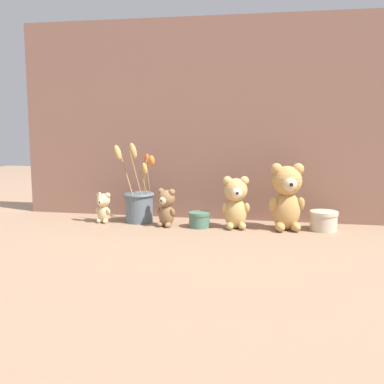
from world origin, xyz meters
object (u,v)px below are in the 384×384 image
(teddy_bear_large, at_px, (287,195))
(decorative_tin_tall, at_px, (324,221))
(teddy_bear_tiny, at_px, (103,207))
(decorative_tin_short, at_px, (200,219))
(teddy_bear_small, at_px, (166,207))
(teddy_bear_medium, at_px, (236,201))
(flower_vase, at_px, (139,202))

(teddy_bear_large, bearing_deg, decorative_tin_tall, 8.33)
(teddy_bear_large, xyz_separation_m, teddy_bear_tiny, (-0.68, -0.01, -0.06))
(decorative_tin_short, bearing_deg, teddy_bear_tiny, 179.29)
(decorative_tin_tall, distance_m, decorative_tin_short, 0.44)
(teddy_bear_small, height_order, decorative_tin_short, teddy_bear_small)
(teddy_bear_tiny, bearing_deg, teddy_bear_medium, 0.05)
(teddy_bear_medium, xyz_separation_m, decorative_tin_tall, (0.31, 0.03, -0.06))
(flower_vase, xyz_separation_m, decorative_tin_short, (0.24, -0.04, -0.05))
(teddy_bear_medium, distance_m, teddy_bear_tiny, 0.50)
(teddy_bear_medium, relative_size, decorative_tin_tall, 1.90)
(teddy_bear_large, height_order, decorative_tin_tall, teddy_bear_large)
(teddy_bear_medium, height_order, teddy_bear_small, teddy_bear_medium)
(teddy_bear_small, distance_m, decorative_tin_tall, 0.56)
(decorative_tin_short, bearing_deg, teddy_bear_medium, 2.20)
(teddy_bear_small, xyz_separation_m, decorative_tin_short, (0.12, 0.01, -0.04))
(teddy_bear_small, bearing_deg, decorative_tin_short, 6.00)
(teddy_bear_tiny, xyz_separation_m, decorative_tin_tall, (0.81, 0.03, -0.03))
(flower_vase, bearing_deg, teddy_bear_medium, -5.49)
(teddy_bear_medium, xyz_separation_m, decorative_tin_short, (-0.13, -0.00, -0.07))
(teddy_bear_tiny, xyz_separation_m, decorative_tin_short, (0.37, -0.00, -0.03))
(teddy_bear_large, distance_m, decorative_tin_tall, 0.16)
(teddy_bear_large, relative_size, teddy_bear_medium, 1.26)
(teddy_bear_small, relative_size, flower_vase, 0.46)
(flower_vase, relative_size, decorative_tin_short, 3.90)
(teddy_bear_medium, height_order, decorative_tin_tall, teddy_bear_medium)
(teddy_bear_tiny, bearing_deg, decorative_tin_short, -0.71)
(teddy_bear_large, distance_m, decorative_tin_short, 0.32)
(teddy_bear_large, height_order, decorative_tin_short, teddy_bear_large)
(teddy_bear_medium, bearing_deg, decorative_tin_short, -177.80)
(teddy_bear_large, distance_m, teddy_bear_medium, 0.18)
(teddy_bear_large, xyz_separation_m, teddy_bear_medium, (-0.18, -0.01, -0.03))
(teddy_bear_tiny, height_order, decorative_tin_tall, teddy_bear_tiny)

